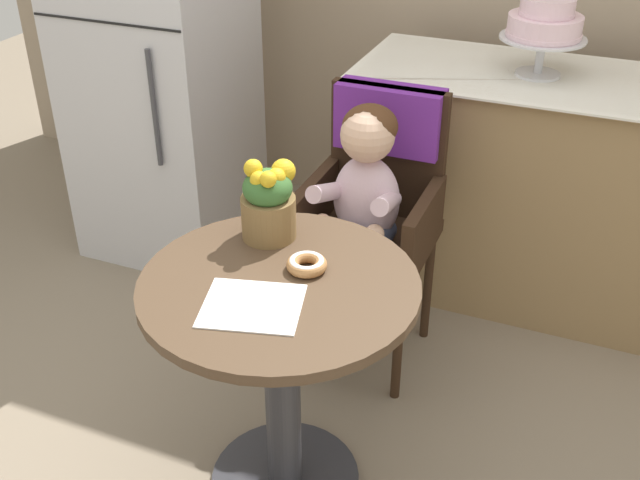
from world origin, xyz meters
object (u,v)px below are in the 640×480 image
cafe_table (281,347)px  flower_vase (269,200)px  donut_front (307,264)px  refrigerator (158,56)px  tiered_cake_stand (545,24)px  seated_child (363,195)px  wicker_chair (378,185)px

cafe_table → flower_vase: flower_vase is taller
donut_front → refrigerator: refrigerator is taller
donut_front → flower_vase: (-0.16, 0.12, 0.09)m
donut_front → tiered_cake_stand: tiered_cake_stand is taller
seated_child → wicker_chair: bearing=90.0°
wicker_chair → seated_child: size_ratio=1.31×
cafe_table → tiered_cake_stand: (0.41, 1.30, 0.57)m
cafe_table → flower_vase: size_ratio=3.15×
donut_front → tiered_cake_stand: (0.37, 1.22, 0.34)m
wicker_chair → flower_vase: bearing=-96.8°
donut_front → refrigerator: 1.50m
seated_child → refrigerator: (-1.06, 0.50, 0.17)m
donut_front → refrigerator: bearing=136.9°
seated_child → refrigerator: size_ratio=0.43×
flower_vase → refrigerator: (-0.93, 0.90, 0.02)m
seated_child → tiered_cake_stand: bearing=60.2°
donut_front → wicker_chair: bearing=92.8°
wicker_chair → seated_child: 0.16m
seated_child → donut_front: bearing=-86.4°
refrigerator → wicker_chair: bearing=-18.1°
wicker_chair → flower_vase: 0.60m
wicker_chair → flower_vase: size_ratio=4.17×
donut_front → flower_vase: flower_vase is taller
flower_vase → refrigerator: refrigerator is taller
cafe_table → tiered_cake_stand: 1.48m
cafe_table → flower_vase: (-0.12, 0.20, 0.32)m
seated_child → tiered_cake_stand: size_ratio=2.42×
cafe_table → donut_front: size_ratio=6.80×
refrigerator → donut_front: bearing=-43.1°
tiered_cake_stand → refrigerator: refrigerator is taller
donut_front → refrigerator: (-1.09, 1.02, 0.11)m
cafe_table → seated_child: bearing=88.9°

